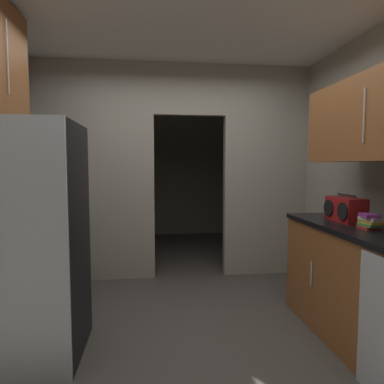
{
  "coord_description": "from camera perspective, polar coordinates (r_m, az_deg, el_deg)",
  "views": [
    {
      "loc": [
        -0.31,
        -2.63,
        1.42
      ],
      "look_at": [
        0.08,
        0.58,
        1.16
      ],
      "focal_mm": 31.98,
      "sensor_mm": 36.0,
      "label": 1
    }
  ],
  "objects": [
    {
      "name": "ground",
      "position": [
        3.01,
        -0.1,
        -23.58
      ],
      "size": [
        20.0,
        20.0,
        0.0
      ],
      "primitive_type": "plane",
      "color": "#47423D"
    },
    {
      "name": "adjoining_room_shell",
      "position": [
        6.14,
        -3.99,
        3.71
      ],
      "size": [
        3.38,
        2.73,
        2.65
      ],
      "color": "gray",
      "rests_on": "ground"
    },
    {
      "name": "refrigerator",
      "position": [
        2.79,
        -26.69,
        -7.48
      ],
      "size": [
        0.84,
        0.8,
        1.72
      ],
      "color": "black",
      "rests_on": "ground"
    },
    {
      "name": "book_stack",
      "position": [
        2.89,
        27.57,
        -4.41
      ],
      "size": [
        0.15,
        0.17,
        0.12
      ],
      "color": "red",
      "rests_on": "lower_cabinet_run"
    },
    {
      "name": "lower_cabinet_run",
      "position": [
        2.97,
        28.85,
        -14.63
      ],
      "size": [
        0.67,
        1.93,
        0.94
      ],
      "color": "brown",
      "rests_on": "ground"
    },
    {
      "name": "boombox",
      "position": [
        3.18,
        24.23,
        -2.66
      ],
      "size": [
        0.19,
        0.37,
        0.23
      ],
      "color": "maroon",
      "rests_on": "lower_cabinet_run"
    },
    {
      "name": "kitchen_overhead_slab",
      "position": [
        3.39,
        -1.22,
        26.51
      ],
      "size": [
        3.78,
        7.28,
        0.06
      ],
      "primitive_type": "cube",
      "color": "silver"
    },
    {
      "name": "kitchen_partition",
      "position": [
        4.28,
        -3.3,
        4.39
      ],
      "size": [
        3.38,
        0.12,
        2.65
      ],
      "color": "#9E998C",
      "rests_on": "ground"
    }
  ]
}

